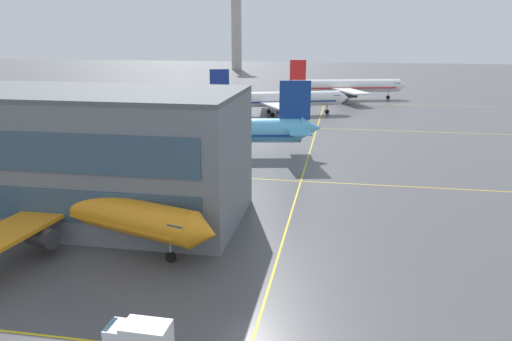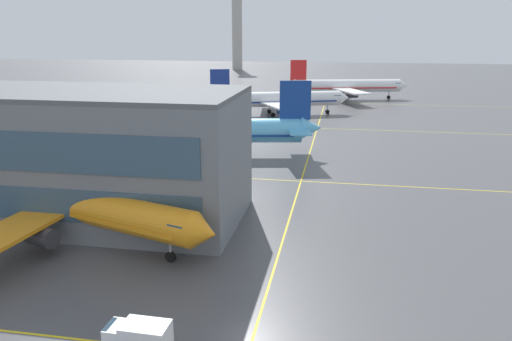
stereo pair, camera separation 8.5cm
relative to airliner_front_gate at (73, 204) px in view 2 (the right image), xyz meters
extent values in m
plane|color=#4C4C4F|center=(20.46, -13.74, -3.48)|extent=(600.00, 600.00, 0.00)
cylinder|color=orange|center=(0.44, -0.14, 0.06)|extent=(27.35, 11.59, 3.29)
cone|color=orange|center=(14.68, -4.71, 0.06)|extent=(3.12, 3.75, 3.22)
cube|color=orange|center=(-11.53, 6.42, 0.41)|extent=(4.01, 5.13, 0.21)
cube|color=orange|center=(-2.63, -6.87, -0.46)|extent=(5.78, 13.36, 0.35)
cube|color=orange|center=(1.86, 7.12, -0.46)|extent=(10.35, 13.49, 0.35)
cylinder|color=#333338|center=(-0.77, -4.48, -1.58)|extent=(3.35, 2.63, 1.82)
cylinder|color=#333338|center=(1.98, 4.09, -1.58)|extent=(3.35, 2.63, 1.82)
cube|color=#385166|center=(12.79, -4.11, 0.54)|extent=(2.41, 3.35, 0.61)
cube|color=orange|center=(0.44, -0.14, -0.35)|extent=(25.25, 10.94, 0.31)
cylinder|color=#99999E|center=(11.14, -3.58, -2.06)|extent=(0.24, 0.24, 1.43)
cylinder|color=black|center=(11.14, -3.58, -3.01)|extent=(1.02, 0.66, 0.95)
cylinder|color=#99999E|center=(-1.89, -1.75, -2.06)|extent=(0.24, 0.24, 1.43)
cylinder|color=black|center=(-1.89, -1.75, -3.01)|extent=(1.02, 0.66, 0.95)
cylinder|color=#99999E|center=(-0.52, 2.53, -2.06)|extent=(0.24, 0.24, 1.43)
cylinder|color=black|center=(-0.52, 2.53, -3.01)|extent=(1.02, 0.66, 0.95)
cylinder|color=#5BB7E5|center=(2.72, 34.12, 0.79)|extent=(33.48, 10.04, 3.96)
cone|color=#5BB7E5|center=(-14.99, 30.80, 0.79)|extent=(3.38, 4.31, 3.88)
cone|color=#5BB7E5|center=(20.73, 37.51, 1.20)|extent=(3.97, 4.31, 3.76)
cube|color=navy|center=(18.07, 37.01, 5.68)|extent=(4.98, 1.29, 6.25)
cube|color=#5BB7E5|center=(18.01, 40.17, 1.20)|extent=(4.27, 5.94, 0.25)
cube|color=#5BB7E5|center=(19.16, 34.03, 1.20)|extent=(4.27, 5.94, 0.25)
cube|color=#5BB7E5|center=(2.11, 43.02, 0.16)|extent=(11.01, 16.50, 0.42)
cube|color=#5BB7E5|center=(5.38, 25.62, 0.16)|extent=(5.79, 15.75, 0.42)
cylinder|color=#5BB7E5|center=(1.52, 39.41, -1.19)|extent=(3.88, 2.80, 2.19)
cylinder|color=#5BB7E5|center=(3.52, 28.76, -1.19)|extent=(3.88, 2.80, 2.19)
cube|color=#385166|center=(-12.63, 31.24, 1.36)|extent=(2.51, 3.92, 0.73)
cube|color=navy|center=(2.72, 34.12, 0.29)|extent=(30.87, 9.58, 0.37)
cylinder|color=#99999E|center=(-10.59, 31.63, -1.77)|extent=(0.29, 0.29, 1.72)
cylinder|color=black|center=(-10.59, 31.63, -2.91)|extent=(1.21, 0.67, 1.15)
cylinder|color=#99999E|center=(4.27, 37.17, -1.77)|extent=(0.29, 0.29, 1.72)
cylinder|color=black|center=(4.27, 37.17, -2.91)|extent=(1.21, 0.67, 1.15)
cylinder|color=#99999E|center=(5.27, 31.85, -1.77)|extent=(0.29, 0.29, 1.72)
cylinder|color=black|center=(5.27, 31.85, -2.91)|extent=(1.21, 0.67, 1.15)
cylinder|color=white|center=(10.21, 76.98, 0.40)|extent=(29.83, 13.38, 3.60)
cone|color=white|center=(25.69, 82.37, 0.40)|extent=(3.49, 4.14, 3.53)
cone|color=white|center=(-5.55, 71.49, 0.78)|extent=(3.99, 4.23, 3.42)
cube|color=navy|center=(-3.22, 72.30, 4.86)|extent=(4.41, 1.82, 5.69)
cube|color=white|center=(-2.73, 69.46, 0.78)|extent=(4.48, 5.65, 0.23)
cube|color=white|center=(-4.60, 74.83, 0.78)|extent=(4.48, 5.65, 0.23)
cube|color=white|center=(11.96, 69.06, -0.17)|extent=(11.58, 14.71, 0.38)
cube|color=white|center=(6.66, 84.27, -0.17)|extent=(6.67, 14.72, 0.38)
cylinder|color=navy|center=(12.01, 72.39, -1.40)|extent=(3.70, 2.94, 1.99)
cylinder|color=navy|center=(8.76, 81.69, -1.40)|extent=(3.70, 2.94, 1.99)
cube|color=#385166|center=(23.63, 81.65, 0.92)|extent=(2.70, 3.69, 0.66)
cube|color=navy|center=(10.21, 76.98, -0.05)|extent=(27.55, 12.61, 0.34)
cylinder|color=#99999E|center=(21.84, 81.03, -1.92)|extent=(0.27, 0.27, 1.56)
cylinder|color=black|center=(21.84, 81.03, -2.96)|extent=(1.12, 0.75, 1.04)
cylinder|color=#99999E|center=(9.23, 74.03, -1.92)|extent=(0.27, 0.27, 1.56)
cylinder|color=black|center=(9.23, 74.03, -2.96)|extent=(1.12, 0.75, 1.04)
cylinder|color=#99999E|center=(7.61, 78.68, -1.92)|extent=(0.27, 0.27, 1.56)
cylinder|color=black|center=(7.61, 78.68, -2.96)|extent=(1.12, 0.75, 1.04)
cylinder|color=white|center=(26.51, 108.83, 0.55)|extent=(31.45, 11.07, 3.74)
cone|color=white|center=(43.04, 112.85, 0.55)|extent=(3.35, 4.16, 3.66)
cone|color=white|center=(9.70, 104.74, 0.94)|extent=(3.90, 4.19, 3.55)
cube|color=red|center=(12.18, 105.34, 5.17)|extent=(4.67, 1.46, 5.90)
cube|color=white|center=(12.40, 102.36, 0.94)|extent=(4.27, 5.71, 0.24)
cube|color=white|center=(11.00, 108.09, 0.94)|extent=(4.27, 5.71, 0.24)
cube|color=white|center=(27.53, 100.48, -0.04)|extent=(11.00, 15.51, 0.39)
cube|color=white|center=(23.58, 116.72, -0.04)|extent=(5.54, 14.89, 0.39)
cylinder|color=#4C4C51|center=(27.91, 103.91, -1.32)|extent=(3.74, 2.80, 2.06)
cylinder|color=#4C4C51|center=(25.49, 113.84, -1.32)|extent=(3.74, 2.80, 2.06)
cube|color=#385166|center=(40.84, 112.32, 1.09)|extent=(2.53, 3.76, 0.69)
cube|color=red|center=(26.51, 108.83, 0.08)|extent=(29.02, 10.51, 0.35)
cylinder|color=#99999E|center=(38.93, 111.85, -1.86)|extent=(0.28, 0.28, 1.62)
cylinder|color=black|center=(38.93, 111.85, -2.94)|extent=(1.16, 0.69, 1.08)
cylinder|color=#99999E|center=(25.20, 105.88, -1.86)|extent=(0.28, 0.28, 1.62)
cylinder|color=black|center=(25.20, 105.88, -2.94)|extent=(1.16, 0.69, 1.08)
cylinder|color=#99999E|center=(23.99, 110.85, -1.86)|extent=(0.28, 0.28, 1.62)
cylinder|color=black|center=(23.99, 110.85, -2.94)|extent=(1.16, 0.69, 1.08)
cube|color=yellow|center=(20.46, 22.98, -3.48)|extent=(118.36, 0.20, 0.01)
cube|color=yellow|center=(20.46, 61.70, -3.48)|extent=(118.36, 0.20, 0.01)
cube|color=yellow|center=(20.46, 100.42, -3.48)|extent=(118.36, 0.20, 0.01)
cube|color=yellow|center=(20.46, 42.34, -3.48)|extent=(0.20, 170.37, 0.01)
cube|color=white|center=(14.05, -16.33, -2.23)|extent=(3.04, 1.97, 1.70)
cube|color=white|center=(12.10, -16.29, -2.38)|extent=(1.34, 1.83, 1.40)
cube|color=#385166|center=(11.60, -16.27, -2.03)|extent=(0.40, 1.61, 0.70)
cylinder|color=black|center=(12.18, -15.34, -3.08)|extent=(0.81, 0.30, 0.80)
cylinder|color=black|center=(14.77, -15.40, -3.08)|extent=(0.81, 0.30, 0.80)
cylinder|color=#ADA89E|center=(-30.13, 216.54, 15.46)|extent=(5.20, 5.20, 37.89)
camera|label=1|loc=(25.66, -42.07, 16.51)|focal=34.76mm
camera|label=2|loc=(25.75, -42.06, 16.51)|focal=34.76mm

